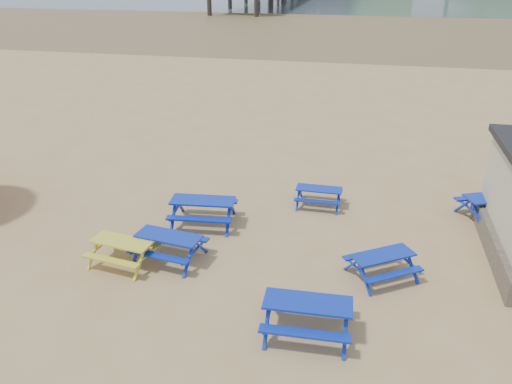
# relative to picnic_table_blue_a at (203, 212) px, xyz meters

# --- Properties ---
(ground) EXTENTS (400.00, 400.00, 0.00)m
(ground) POSITION_rel_picnic_table_blue_a_xyz_m (1.90, -0.84, -0.43)
(ground) COLOR tan
(ground) RESTS_ON ground
(wet_sand) EXTENTS (400.00, 400.00, 0.00)m
(wet_sand) POSITION_rel_picnic_table_blue_a_xyz_m (1.90, 54.16, -0.43)
(wet_sand) COLOR brown
(wet_sand) RESTS_ON ground
(picnic_table_blue_a) EXTENTS (2.22, 1.87, 0.86)m
(picnic_table_blue_a) POSITION_rel_picnic_table_blue_a_xyz_m (0.00, 0.00, 0.00)
(picnic_table_blue_a) COLOR #041596
(picnic_table_blue_a) RESTS_ON ground
(picnic_table_blue_b) EXTENTS (1.59, 1.28, 0.66)m
(picnic_table_blue_b) POSITION_rel_picnic_table_blue_a_xyz_m (3.54, 2.14, -0.10)
(picnic_table_blue_b) COLOR #041596
(picnic_table_blue_b) RESTS_ON ground
(picnic_table_blue_c) EXTENTS (2.55, 2.34, 0.86)m
(picnic_table_blue_c) POSITION_rel_picnic_table_blue_a_xyz_m (9.33, 2.34, -0.00)
(picnic_table_blue_c) COLOR #041596
(picnic_table_blue_c) RESTS_ON ground
(picnic_table_blue_d) EXTENTS (2.06, 1.75, 0.79)m
(picnic_table_blue_d) POSITION_rel_picnic_table_blue_a_xyz_m (-0.28, -2.27, -0.04)
(picnic_table_blue_d) COLOR #041596
(picnic_table_blue_d) RESTS_ON ground
(picnic_table_blue_e) EXTENTS (2.08, 1.71, 0.85)m
(picnic_table_blue_e) POSITION_rel_picnic_table_blue_a_xyz_m (3.97, -4.51, -0.01)
(picnic_table_blue_e) COLOR #041596
(picnic_table_blue_e) RESTS_ON ground
(picnic_table_blue_f) EXTENTS (2.18, 2.09, 0.72)m
(picnic_table_blue_f) POSITION_rel_picnic_table_blue_a_xyz_m (5.67, -1.86, -0.07)
(picnic_table_blue_f) COLOR #041596
(picnic_table_blue_f) RESTS_ON ground
(picnic_table_yellow) EXTENTS (1.92, 1.63, 0.73)m
(picnic_table_yellow) POSITION_rel_picnic_table_blue_a_xyz_m (-1.49, -2.75, -0.07)
(picnic_table_yellow) COLOR gold
(picnic_table_yellow) RESTS_ON ground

